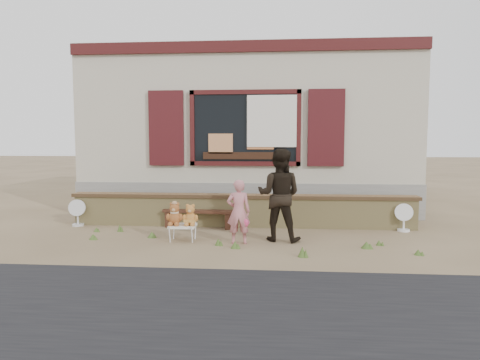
# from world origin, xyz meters

# --- Properties ---
(ground) EXTENTS (80.00, 80.00, 0.00)m
(ground) POSITION_xyz_m (0.00, 0.00, 0.00)
(ground) COLOR brown
(ground) RESTS_ON ground
(shopfront) EXTENTS (8.04, 5.13, 4.00)m
(shopfront) POSITION_xyz_m (0.00, 4.49, 2.00)
(shopfront) COLOR #A9A188
(shopfront) RESTS_ON ground
(brick_wall) EXTENTS (7.10, 0.36, 0.67)m
(brick_wall) POSITION_xyz_m (0.00, 1.00, 0.34)
(brick_wall) COLOR tan
(brick_wall) RESTS_ON ground
(bench) EXTENTS (1.46, 0.46, 0.37)m
(bench) POSITION_xyz_m (-0.87, 0.80, 0.27)
(bench) COLOR #351D12
(bench) RESTS_ON ground
(folding_chair) EXTENTS (0.47, 0.42, 0.28)m
(folding_chair) POSITION_xyz_m (-0.94, -0.36, 0.26)
(folding_chair) COLOR white
(folding_chair) RESTS_ON ground
(teddy_bear_left) EXTENTS (0.31, 0.27, 0.41)m
(teddy_bear_left) POSITION_xyz_m (-1.08, -0.37, 0.49)
(teddy_bear_left) COLOR brown
(teddy_bear_left) RESTS_ON folding_chair
(teddy_bear_right) EXTENTS (0.29, 0.25, 0.38)m
(teddy_bear_right) POSITION_xyz_m (-0.80, -0.36, 0.48)
(teddy_bear_right) COLOR #9D642B
(teddy_bear_right) RESTS_ON folding_chair
(child) EXTENTS (0.43, 0.30, 1.11)m
(child) POSITION_xyz_m (0.06, -0.49, 0.56)
(child) COLOR #D17C83
(child) RESTS_ON ground
(adult) EXTENTS (0.90, 0.76, 1.63)m
(adult) POSITION_xyz_m (0.76, -0.19, 0.82)
(adult) COLOR black
(adult) RESTS_ON ground
(fan_left) EXTENTS (0.36, 0.23, 0.56)m
(fan_left) POSITION_xyz_m (-3.40, 0.76, 0.28)
(fan_left) COLOR silver
(fan_left) RESTS_ON ground
(fan_right) EXTENTS (0.36, 0.23, 0.55)m
(fan_right) POSITION_xyz_m (3.20, 0.78, 0.28)
(fan_right) COLOR white
(fan_right) RESTS_ON ground
(grass_tufts) EXTENTS (5.80, 1.68, 0.16)m
(grass_tufts) POSITION_xyz_m (0.04, -0.56, 0.06)
(grass_tufts) COLOR #445F26
(grass_tufts) RESTS_ON ground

